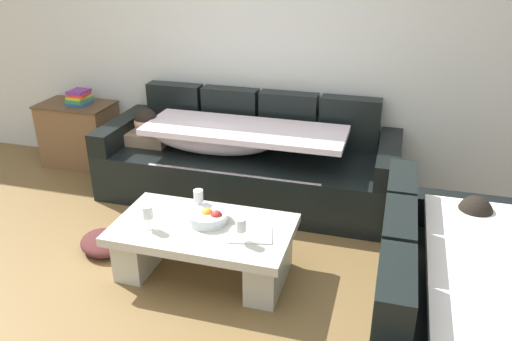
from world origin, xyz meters
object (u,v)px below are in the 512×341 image
wine_glass_near_left (148,213)px  wine_glass_near_right (241,226)px  crumpled_garment (103,243)px  open_magazine (251,235)px  book_stack_on_cabinet (79,98)px  side_cabinet (80,134)px  couch_near_window (459,314)px  couch_along_wall (243,162)px  coffee_table (204,244)px  fruit_bowl (208,216)px  wine_glass_far_back (198,197)px

wine_glass_near_left → wine_glass_near_right: same height
wine_glass_near_right → crumpled_garment: wine_glass_near_right is taller
open_magazine → crumpled_garment: bearing=161.6°
open_magazine → book_stack_on_cabinet: (-2.18, 1.46, 0.32)m
wine_glass_near_right → side_cabinet: 2.71m
couch_near_window → book_stack_on_cabinet: (-3.43, 1.83, 0.37)m
couch_along_wall → coffee_table: bearing=-85.4°
coffee_table → open_magazine: 0.37m
fruit_bowl → wine_glass_far_back: 0.18m
fruit_bowl → book_stack_on_cabinet: 2.32m
crumpled_garment → fruit_bowl: bearing=-0.1°
coffee_table → side_cabinet: 2.39m
side_cabinet → book_stack_on_cabinet: book_stack_on_cabinet is taller
crumpled_garment → open_magazine: bearing=-4.5°
wine_glass_near_right → wine_glass_far_back: (-0.40, 0.29, 0.00)m
fruit_bowl → crumpled_garment: size_ratio=0.70×
couch_near_window → wine_glass_far_back: bearing=71.1°
crumpled_garment → couch_along_wall: bearing=57.3°
fruit_bowl → coffee_table: bearing=-104.7°
fruit_bowl → wine_glass_far_back: wine_glass_far_back is taller
couch_near_window → side_cabinet: size_ratio=2.51×
coffee_table → open_magazine: bearing=-4.9°
open_magazine → side_cabinet: (-2.24, 1.47, -0.06)m
wine_glass_far_back → open_magazine: bearing=-25.3°
couch_near_window → crumpled_garment: (-2.43, 0.46, -0.27)m
book_stack_on_cabinet → couch_near_window: bearing=-28.1°
wine_glass_near_left → side_cabinet: side_cabinet is taller
coffee_table → fruit_bowl: size_ratio=4.29×
wine_glass_near_left → crumpled_garment: wine_glass_near_left is taller
open_magazine → crumpled_garment: (-1.18, 0.09, -0.33)m
wine_glass_near_right → book_stack_on_cabinet: 2.65m
couch_along_wall → book_stack_on_cabinet: bearing=172.9°
wine_glass_far_back → couch_along_wall: bearing=90.0°
couch_near_window → wine_glass_near_left: 1.95m
couch_near_window → coffee_table: size_ratio=1.51×
coffee_table → side_cabinet: side_cabinet is taller
book_stack_on_cabinet → crumpled_garment: bearing=-53.8°
couch_along_wall → wine_glass_far_back: 1.05m
side_cabinet → wine_glass_far_back: bearing=-34.9°
book_stack_on_cabinet → wine_glass_near_right: bearing=-35.9°
open_magazine → wine_glass_far_back: bearing=140.8°
wine_glass_near_right → wine_glass_far_back: 0.50m
couch_near_window → side_cabinet: bearing=62.3°
open_magazine → wine_glass_near_right: bearing=-125.8°
fruit_bowl → crumpled_garment: 0.92m
side_cabinet → book_stack_on_cabinet: size_ratio=3.18×
couch_near_window → open_magazine: couch_near_window is taller
couch_along_wall → open_magazine: size_ratio=9.18×
coffee_table → wine_glass_near_right: (0.31, -0.12, 0.26)m
couch_along_wall → wine_glass_near_right: bearing=-73.1°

